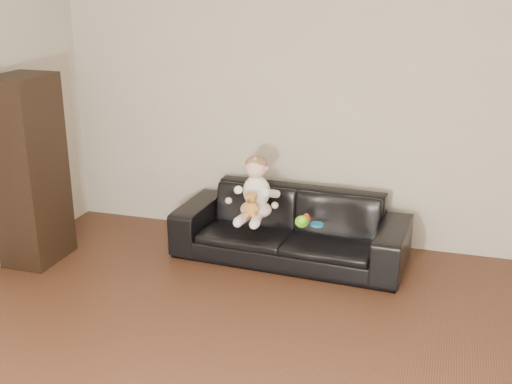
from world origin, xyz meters
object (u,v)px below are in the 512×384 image
(teddy_bear, at_px, (251,205))
(baby, at_px, (255,191))
(cabinet, at_px, (30,171))
(sofa, at_px, (290,227))
(toy_blue_disc, at_px, (317,224))
(toy_green, at_px, (302,222))
(toy_rattle, at_px, (306,219))

(teddy_bear, bearing_deg, baby, 78.52)
(cabinet, relative_size, baby, 2.95)
(sofa, relative_size, toy_blue_disc, 17.51)
(teddy_bear, height_order, toy_blue_disc, teddy_bear)
(toy_green, bearing_deg, toy_rattle, 78.04)
(toy_blue_disc, bearing_deg, baby, 178.01)
(sofa, bearing_deg, toy_blue_disc, -23.35)
(cabinet, bearing_deg, baby, 16.81)
(sofa, distance_m, baby, 0.43)
(toy_blue_disc, bearing_deg, teddy_bear, -164.58)
(toy_green, bearing_deg, teddy_bear, -170.22)
(toy_green, xyz_separation_m, toy_blue_disc, (0.11, 0.07, -0.04))
(baby, height_order, teddy_bear, baby)
(sofa, relative_size, baby, 3.67)
(teddy_bear, xyz_separation_m, toy_blue_disc, (0.51, 0.14, -0.16))
(cabinet, xyz_separation_m, toy_rattle, (2.17, 0.51, -0.36))
(toy_green, bearing_deg, sofa, 125.63)
(cabinet, bearing_deg, sofa, 17.50)
(sofa, xyz_separation_m, toy_rattle, (0.16, -0.11, 0.13))
(toy_rattle, bearing_deg, baby, 179.04)
(baby, bearing_deg, toy_rattle, -2.27)
(baby, relative_size, toy_blue_disc, 4.77)
(teddy_bear, bearing_deg, sofa, 30.25)
(cabinet, height_order, toy_green, cabinet)
(cabinet, distance_m, teddy_bear, 1.80)
(toy_green, bearing_deg, cabinet, -168.78)
(cabinet, relative_size, teddy_bear, 7.30)
(sofa, xyz_separation_m, cabinet, (-2.01, -0.62, 0.49))
(sofa, relative_size, cabinet, 1.24)
(sofa, distance_m, teddy_bear, 0.45)
(toy_green, distance_m, toy_rattle, 0.08)
(cabinet, xyz_separation_m, teddy_bear, (1.75, 0.36, -0.23))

